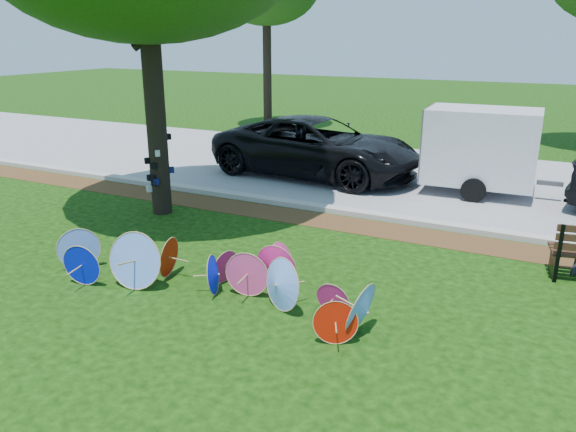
# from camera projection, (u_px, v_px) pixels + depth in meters

# --- Properties ---
(ground) EXTENTS (90.00, 90.00, 0.00)m
(ground) POSITION_uv_depth(u_px,v_px,m) (200.00, 304.00, 8.58)
(ground) COLOR black
(ground) RESTS_ON ground
(mulch_strip) EXTENTS (90.00, 1.00, 0.01)m
(mulch_strip) POSITION_uv_depth(u_px,v_px,m) (318.00, 220.00, 12.40)
(mulch_strip) COLOR #472D16
(mulch_strip) RESTS_ON ground
(curb) EXTENTS (90.00, 0.30, 0.12)m
(curb) POSITION_uv_depth(u_px,v_px,m) (331.00, 209.00, 12.98)
(curb) COLOR #B7B5AD
(curb) RESTS_ON ground
(street) EXTENTS (90.00, 8.00, 0.01)m
(street) POSITION_uv_depth(u_px,v_px,m) (384.00, 173.00, 16.52)
(street) COLOR gray
(street) RESTS_ON ground
(parasol_pile) EXTENTS (5.73, 2.26, 0.96)m
(parasol_pile) POSITION_uv_depth(u_px,v_px,m) (210.00, 271.00, 8.84)
(parasol_pile) COLOR #6898FD
(parasol_pile) RESTS_ON ground
(black_van) EXTENTS (6.17, 3.19, 1.66)m
(black_van) POSITION_uv_depth(u_px,v_px,m) (317.00, 147.00, 16.01)
(black_van) COLOR black
(black_van) RESTS_ON ground
(cargo_trailer) EXTENTS (2.73, 1.80, 2.46)m
(cargo_trailer) POSITION_uv_depth(u_px,v_px,m) (481.00, 146.00, 14.09)
(cargo_trailer) COLOR silver
(cargo_trailer) RESTS_ON ground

